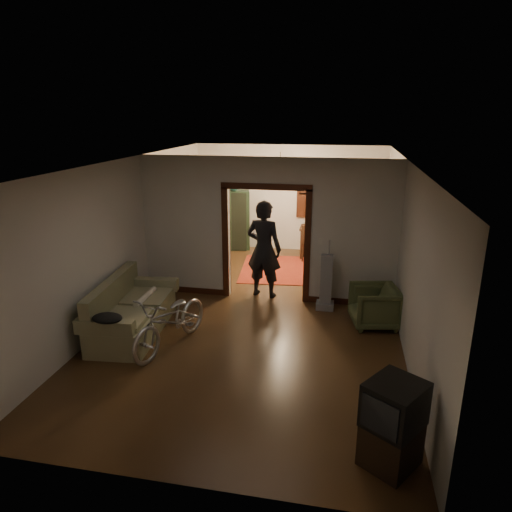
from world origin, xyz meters
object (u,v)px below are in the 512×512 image
(person, at_px, (264,249))
(desk, at_px, (321,243))
(bicycle, at_px, (171,320))
(locker, at_px, (234,220))
(sofa, at_px, (133,307))
(armchair, at_px, (374,306))

(person, xyz_separation_m, desk, (0.99, 2.77, -0.59))
(bicycle, distance_m, locker, 5.59)
(locker, bearing_deg, sofa, -111.09)
(person, relative_size, desk, 1.83)
(armchair, bearing_deg, person, -125.87)
(locker, relative_size, desk, 1.49)
(person, height_order, desk, person)
(sofa, height_order, locker, locker)
(armchair, relative_size, desk, 0.73)
(desk, bearing_deg, person, -120.33)
(desk, bearing_deg, bicycle, -122.13)
(sofa, relative_size, bicycle, 1.14)
(bicycle, relative_size, armchair, 2.24)
(bicycle, bearing_deg, armchair, 40.28)
(armchair, height_order, person, person)
(bicycle, height_order, person, person)
(sofa, relative_size, armchair, 2.54)
(bicycle, height_order, locker, locker)
(person, bearing_deg, bicycle, 77.51)
(desk, bearing_deg, sofa, -131.47)
(sofa, xyz_separation_m, person, (1.88, 2.04, 0.53))
(person, height_order, locker, person)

